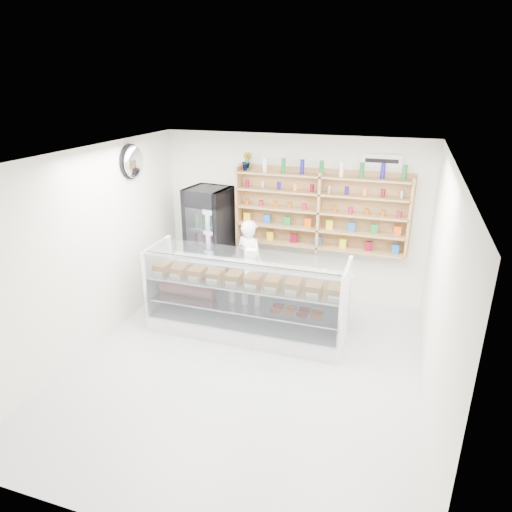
% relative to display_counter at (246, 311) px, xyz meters
% --- Properties ---
extents(room, '(5.00, 5.00, 5.00)m').
position_rel_display_counter_xyz_m(room, '(0.28, -0.93, 1.05)').
color(room, '#A4A4A9').
rests_on(room, ground).
extents(display_counter, '(2.95, 0.88, 1.28)m').
position_rel_display_counter_xyz_m(display_counter, '(0.00, 0.00, 0.00)').
color(display_counter, white).
rests_on(display_counter, floor).
extents(shop_worker, '(0.64, 0.55, 1.49)m').
position_rel_display_counter_xyz_m(shop_worker, '(-0.27, 0.96, 0.39)').
color(shop_worker, white).
rests_on(shop_worker, floor).
extents(drinks_cooler, '(0.76, 0.75, 1.90)m').
position_rel_display_counter_xyz_m(drinks_cooler, '(-1.11, 1.21, 0.60)').
color(drinks_cooler, black).
rests_on(drinks_cooler, floor).
extents(wall_shelving, '(2.84, 0.28, 1.33)m').
position_rel_display_counter_xyz_m(wall_shelving, '(0.78, 1.41, 1.24)').
color(wall_shelving, '#A3754D').
rests_on(wall_shelving, back_wall).
extents(potted_plant, '(0.19, 0.16, 0.31)m').
position_rel_display_counter_xyz_m(potted_plant, '(-0.47, 1.41, 2.00)').
color(potted_plant, '#1E6626').
rests_on(potted_plant, wall_shelving).
extents(security_mirror, '(0.15, 0.50, 0.50)m').
position_rel_display_counter_xyz_m(security_mirror, '(-1.89, 0.27, 2.10)').
color(security_mirror, silver).
rests_on(security_mirror, left_wall).
extents(wall_sign, '(0.62, 0.03, 0.20)m').
position_rel_display_counter_xyz_m(wall_sign, '(1.68, 1.54, 2.10)').
color(wall_sign, white).
rests_on(wall_sign, back_wall).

